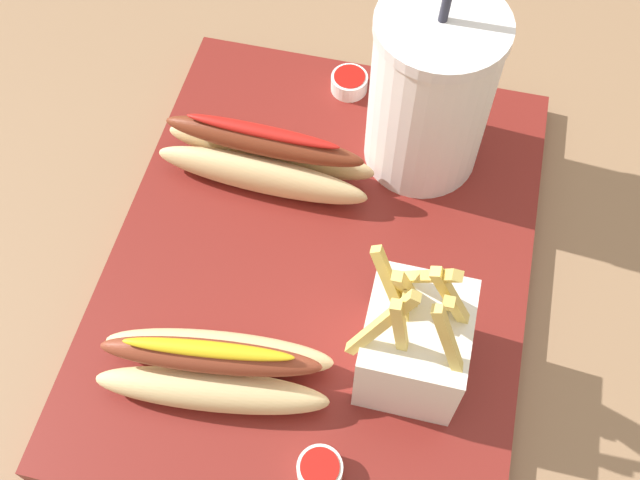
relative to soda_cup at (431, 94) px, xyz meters
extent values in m
cube|color=#8C6B4C|center=(-0.13, 0.06, -0.11)|extent=(2.40, 2.40, 0.02)
cube|color=maroon|center=(-0.13, 0.06, -0.09)|extent=(0.44, 0.34, 0.02)
cylinder|color=white|center=(0.00, 0.00, -0.01)|extent=(0.10, 0.10, 0.14)
cylinder|color=white|center=(0.00, 0.00, 0.07)|extent=(0.10, 0.10, 0.01)
cube|color=white|center=(-0.20, -0.02, -0.04)|extent=(0.08, 0.07, 0.08)
cube|color=#E5C660|center=(-0.22, -0.01, 0.02)|extent=(0.01, 0.02, 0.09)
cube|color=#E5C660|center=(-0.19, -0.04, 0.03)|extent=(0.01, 0.04, 0.08)
cube|color=#E5C660|center=(-0.19, -0.01, 0.02)|extent=(0.03, 0.02, 0.08)
cube|color=#E5C660|center=(-0.19, -0.02, 0.00)|extent=(0.03, 0.02, 0.06)
cube|color=#E5C660|center=(-0.22, -0.04, 0.02)|extent=(0.02, 0.03, 0.08)
cube|color=#E5C660|center=(-0.22, 0.00, 0.03)|extent=(0.02, 0.04, 0.08)
cube|color=#E5C660|center=(-0.19, 0.00, 0.02)|extent=(0.03, 0.04, 0.08)
cube|color=#E5C660|center=(-0.19, -0.04, 0.02)|extent=(0.04, 0.01, 0.09)
cube|color=#E5C660|center=(-0.18, -0.02, 0.03)|extent=(0.04, 0.04, 0.08)
ellipsoid|color=#E5C689|center=(-0.23, 0.11, -0.06)|extent=(0.05, 0.17, 0.03)
ellipsoid|color=#E5C689|center=(-0.26, 0.11, -0.06)|extent=(0.05, 0.17, 0.03)
ellipsoid|color=brown|center=(-0.24, 0.11, -0.03)|extent=(0.04, 0.16, 0.02)
ellipsoid|color=gold|center=(-0.24, 0.11, -0.02)|extent=(0.03, 0.12, 0.01)
ellipsoid|color=#E5C689|center=(-0.04, 0.13, -0.06)|extent=(0.03, 0.19, 0.04)
ellipsoid|color=#E5C689|center=(-0.07, 0.13, -0.06)|extent=(0.03, 0.19, 0.04)
ellipsoid|color=maroon|center=(-0.06, 0.13, -0.03)|extent=(0.03, 0.17, 0.02)
ellipsoid|color=red|center=(-0.06, 0.13, -0.02)|extent=(0.02, 0.13, 0.01)
cylinder|color=white|center=(0.06, 0.08, -0.07)|extent=(0.03, 0.03, 0.02)
cylinder|color=#B2140F|center=(0.06, 0.08, -0.06)|extent=(0.03, 0.03, 0.01)
cylinder|color=white|center=(-0.29, 0.02, -0.07)|extent=(0.03, 0.03, 0.02)
cylinder|color=#B2140F|center=(-0.29, 0.02, -0.06)|extent=(0.03, 0.03, 0.01)
camera|label=1|loc=(-0.42, -0.01, 0.46)|focal=42.15mm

